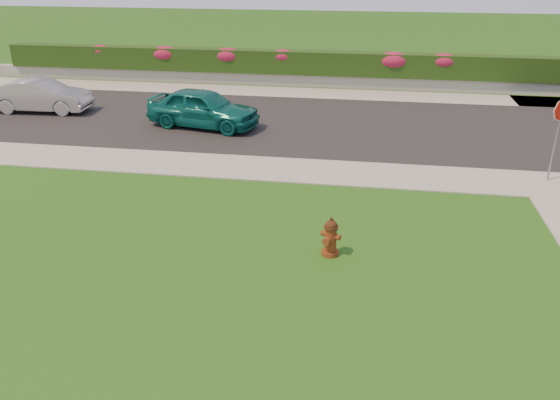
# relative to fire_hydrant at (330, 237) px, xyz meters

# --- Properties ---
(ground) EXTENTS (120.00, 120.00, 0.00)m
(ground) POSITION_rel_fire_hydrant_xyz_m (-0.91, -4.12, -0.42)
(ground) COLOR black
(ground) RESTS_ON ground
(street_far) EXTENTS (26.00, 8.00, 0.04)m
(street_far) POSITION_rel_fire_hydrant_xyz_m (-5.91, 9.88, -0.40)
(street_far) COLOR black
(street_far) RESTS_ON ground
(sidewalk_far) EXTENTS (24.00, 2.00, 0.04)m
(sidewalk_far) POSITION_rel_fire_hydrant_xyz_m (-6.91, 4.88, -0.40)
(sidewalk_far) COLOR gray
(sidewalk_far) RESTS_ON ground
(curb_corner) EXTENTS (2.00, 2.00, 0.04)m
(curb_corner) POSITION_rel_fire_hydrant_xyz_m (6.09, 4.88, -0.40)
(curb_corner) COLOR gray
(curb_corner) RESTS_ON ground
(sidewalk_beyond) EXTENTS (34.00, 2.00, 0.04)m
(sidewalk_beyond) POSITION_rel_fire_hydrant_xyz_m (-1.91, 14.88, -0.40)
(sidewalk_beyond) COLOR gray
(sidewalk_beyond) RESTS_ON ground
(retaining_wall) EXTENTS (34.00, 0.40, 0.60)m
(retaining_wall) POSITION_rel_fire_hydrant_xyz_m (-1.91, 16.38, -0.12)
(retaining_wall) COLOR gray
(retaining_wall) RESTS_ON ground
(hedge) EXTENTS (32.00, 0.90, 1.10)m
(hedge) POSITION_rel_fire_hydrant_xyz_m (-1.91, 16.48, 0.73)
(hedge) COLOR black
(hedge) RESTS_ON retaining_wall
(fire_hydrant) EXTENTS (0.46, 0.44, 0.89)m
(fire_hydrant) POSITION_rel_fire_hydrant_xyz_m (0.00, 0.00, 0.00)
(fire_hydrant) COLOR #53250D
(fire_hydrant) RESTS_ON ground
(sedan_teal) EXTENTS (4.47, 2.51, 1.44)m
(sedan_teal) POSITION_rel_fire_hydrant_xyz_m (-5.42, 8.81, 0.34)
(sedan_teal) COLOR #0B5752
(sedan_teal) RESTS_ON street_far
(sedan_silver) EXTENTS (4.05, 1.60, 1.31)m
(sedan_silver) POSITION_rel_fire_hydrant_xyz_m (-12.61, 9.87, 0.27)
(sedan_silver) COLOR #95979C
(sedan_silver) RESTS_ON street_far
(stop_sign) EXTENTS (0.57, 0.37, 2.44)m
(stop_sign) POSITION_rel_fire_hydrant_xyz_m (5.91, 5.24, 1.38)
(stop_sign) COLOR slate
(stop_sign) RESTS_ON ground
(flower_clump_a) EXTENTS (1.14, 0.73, 0.57)m
(flower_clump_a) POSITION_rel_fire_hydrant_xyz_m (-13.04, 16.38, 1.05)
(flower_clump_a) COLOR #B21E51
(flower_clump_a) RESTS_ON hedge
(flower_clump_b) EXTENTS (1.45, 0.93, 0.73)m
(flower_clump_b) POSITION_rel_fire_hydrant_xyz_m (-9.61, 16.38, 0.99)
(flower_clump_b) COLOR #B21E51
(flower_clump_b) RESTS_ON hedge
(flower_clump_c) EXTENTS (1.44, 0.93, 0.72)m
(flower_clump_c) POSITION_rel_fire_hydrant_xyz_m (-6.34, 16.38, 0.99)
(flower_clump_c) COLOR #B21E51
(flower_clump_c) RESTS_ON hedge
(flower_clump_d) EXTENTS (1.25, 0.80, 0.62)m
(flower_clump_d) POSITION_rel_fire_hydrant_xyz_m (-3.58, 16.38, 1.03)
(flower_clump_d) COLOR #B21E51
(flower_clump_d) RESTS_ON hedge
(flower_clump_e) EXTENTS (1.56, 1.00, 0.78)m
(flower_clump_e) POSITION_rel_fire_hydrant_xyz_m (1.74, 16.38, 0.97)
(flower_clump_e) COLOR #B21E51
(flower_clump_e) RESTS_ON hedge
(flower_clump_f) EXTENTS (1.37, 0.88, 0.68)m
(flower_clump_f) POSITION_rel_fire_hydrant_xyz_m (4.04, 16.38, 1.01)
(flower_clump_f) COLOR #B21E51
(flower_clump_f) RESTS_ON hedge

